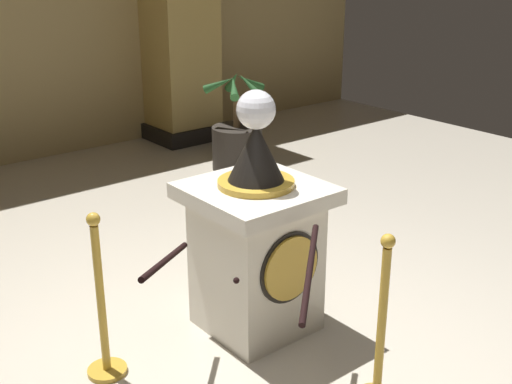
% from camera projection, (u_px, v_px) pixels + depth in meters
% --- Properties ---
extents(ground_plane, '(11.93, 11.93, 0.00)m').
position_uv_depth(ground_plane, '(252.00, 369.00, 4.06)').
color(ground_plane, beige).
extents(pedestal_clock, '(0.82, 0.82, 1.63)m').
position_uv_depth(pedestal_clock, '(256.00, 241.00, 4.31)').
color(pedestal_clock, silver).
rests_on(pedestal_clock, ground_plane).
extents(stanchion_near, '(0.24, 0.24, 1.05)m').
position_uv_depth(stanchion_near, '(103.00, 320.00, 3.89)').
color(stanchion_near, gold).
rests_on(stanchion_near, ground_plane).
extents(stanchion_far, '(0.24, 0.24, 1.04)m').
position_uv_depth(stanchion_far, '(380.00, 346.00, 3.65)').
color(stanchion_far, gold).
rests_on(stanchion_far, ground_plane).
extents(velvet_rope, '(1.17, 1.17, 0.22)m').
position_uv_depth(velvet_rope, '(236.00, 266.00, 3.63)').
color(velvet_rope, black).
extents(potted_palm_right, '(0.68, 0.71, 1.16)m').
position_uv_depth(potted_palm_right, '(237.00, 141.00, 7.59)').
color(potted_palm_right, '#2D2823').
rests_on(potted_palm_right, ground_plane).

